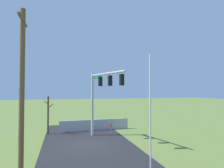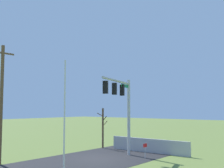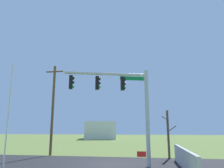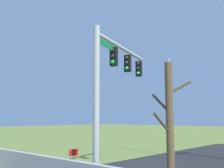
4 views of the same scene
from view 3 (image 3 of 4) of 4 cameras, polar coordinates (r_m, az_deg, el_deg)
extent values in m
plane|color=olive|center=(17.25, -1.56, -20.28)|extent=(160.00, 160.00, 0.00)
cube|color=#232326|center=(18.39, -14.66, -19.37)|extent=(28.00, 8.00, 0.01)
cube|color=#B7B5AD|center=(16.13, 13.53, -20.57)|extent=(6.00, 6.00, 0.01)
cube|color=#A8A8AD|center=(15.47, 18.55, -18.26)|extent=(0.20, 8.39, 1.31)
cylinder|color=#B2B5BA|center=(15.90, 9.31, -8.51)|extent=(0.28, 0.28, 6.84)
cylinder|color=#B2B5BA|center=(15.75, -1.52, 2.68)|extent=(5.78, 1.94, 0.20)
cube|color=#0F7238|center=(16.01, 5.30, 1.47)|extent=(1.73, 0.55, 0.28)
cube|color=black|center=(15.77, 2.79, 0.07)|extent=(0.33, 0.41, 0.96)
sphere|color=black|center=(15.86, 3.31, 1.11)|extent=(0.22, 0.22, 0.22)
sphere|color=black|center=(15.80, 3.32, 0.05)|extent=(0.22, 0.22, 0.22)
sphere|color=green|center=(15.74, 3.34, -1.02)|extent=(0.22, 0.22, 0.22)
cube|color=black|center=(15.54, -3.95, 0.26)|extent=(0.33, 0.41, 0.96)
sphere|color=black|center=(15.61, -3.38, 1.32)|extent=(0.22, 0.22, 0.22)
sphere|color=black|center=(15.55, -3.39, 0.25)|extent=(0.22, 0.22, 0.22)
sphere|color=green|center=(15.49, -3.41, -0.84)|extent=(0.22, 0.22, 0.22)
cube|color=black|center=(15.52, -10.79, 0.46)|extent=(0.33, 0.41, 0.96)
sphere|color=black|center=(15.58, -10.20, 1.52)|extent=(0.22, 0.22, 0.22)
sphere|color=black|center=(15.51, -10.24, 0.44)|extent=(0.22, 0.22, 0.22)
sphere|color=green|center=(15.45, -10.28, -0.65)|extent=(0.22, 0.22, 0.22)
cylinder|color=silver|center=(16.87, -25.63, -7.08)|extent=(0.10, 0.10, 7.20)
cylinder|color=brown|center=(23.25, -15.35, -6.35)|extent=(0.26, 0.26, 9.14)
cube|color=brown|center=(23.92, -14.84, 3.16)|extent=(1.90, 0.12, 0.12)
cylinder|color=brown|center=(20.65, 14.58, -12.63)|extent=(0.20, 0.20, 4.22)
cylinder|color=brown|center=(20.68, 15.55, -11.27)|extent=(0.78, 0.07, 0.57)
cylinder|color=brown|center=(20.85, 13.68, -8.72)|extent=(0.54, 0.47, 0.39)
cylinder|color=brown|center=(20.37, 14.44, -9.81)|extent=(0.12, 0.61, 0.55)
cylinder|color=silver|center=(14.05, 7.88, -20.31)|extent=(0.04, 0.04, 0.90)
cube|color=red|center=(13.97, 7.81, -17.83)|extent=(0.56, 0.02, 0.32)
cube|color=silver|center=(58.18, -3.20, -12.05)|extent=(9.71, 11.69, 4.35)
camera|label=1|loc=(27.65, -36.84, -4.40)|focal=29.37mm
camera|label=2|loc=(21.18, -77.80, 2.17)|focal=44.96mm
camera|label=4|loc=(25.68, 28.19, -10.04)|focal=43.29mm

